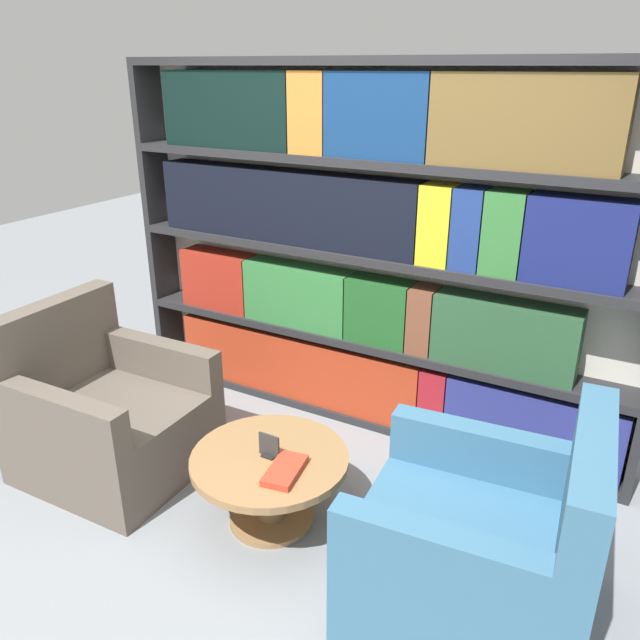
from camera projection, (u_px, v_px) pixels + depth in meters
ground_plane at (238, 542)px, 3.09m from camera, size 14.00×14.00×0.00m
bookshelf at (367, 257)px, 3.81m from camera, size 3.34×0.30×2.24m
armchair_left at (108, 418)px, 3.58m from camera, size 0.95×0.89×0.96m
armchair_right at (481, 551)px, 2.60m from camera, size 1.00×0.94×0.96m
coffee_table at (270, 474)px, 3.14m from camera, size 0.79×0.79×0.39m
table_sign at (269, 447)px, 3.08m from camera, size 0.11×0.06×0.12m
stray_book at (285, 470)px, 2.96m from camera, size 0.19×0.29×0.03m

